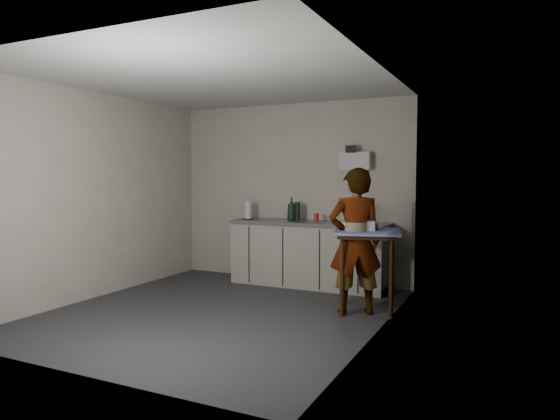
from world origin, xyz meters
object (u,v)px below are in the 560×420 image
at_px(kitchen_counter, 309,256).
at_px(bakery_box, 361,222).
at_px(standing_man, 355,241).
at_px(soda_can, 317,217).
at_px(side_table, 367,241).
at_px(soap_bottle, 292,209).
at_px(paper_towel, 248,211).
at_px(dark_bottle, 297,211).
at_px(dish_rack, 353,219).

distance_m(kitchen_counter, bakery_box, 1.51).
distance_m(standing_man, soda_can, 1.45).
bearing_deg(kitchen_counter, standing_man, -47.47).
xyz_separation_m(side_table, soap_bottle, (-1.36, 0.93, 0.26)).
bearing_deg(side_table, soap_bottle, 131.22).
bearing_deg(paper_towel, side_table, -22.81).
height_order(kitchen_counter, side_table, side_table).
distance_m(side_table, soap_bottle, 1.67).
bearing_deg(kitchen_counter, bakery_box, -42.84).
bearing_deg(side_table, bakery_box, 160.62).
distance_m(dark_bottle, dish_rack, 0.86).
bearing_deg(standing_man, side_table, -154.32).
bearing_deg(soda_can, soap_bottle, -172.23).
height_order(dark_bottle, dish_rack, dish_rack).
relative_size(kitchen_counter, dark_bottle, 8.45).
xyz_separation_m(soap_bottle, dark_bottle, (0.07, 0.04, -0.03)).
relative_size(soap_bottle, soda_can, 2.92).
relative_size(paper_towel, bakery_box, 0.69).
xyz_separation_m(standing_man, dark_bottle, (-1.19, 1.11, 0.23)).
relative_size(soap_bottle, bakery_box, 0.85).
bearing_deg(soda_can, dish_rack, -9.09).
bearing_deg(standing_man, paper_towel, -55.68).
bearing_deg(standing_man, soda_can, -79.70).
relative_size(standing_man, soda_can, 14.47).
bearing_deg(paper_towel, standing_man, -27.23).
xyz_separation_m(soda_can, dish_rack, (0.56, -0.09, 0.00)).
bearing_deg(soap_bottle, standing_man, -40.40).
bearing_deg(side_table, dark_bottle, 128.65).
xyz_separation_m(standing_man, paper_towel, (-1.92, 0.99, 0.22)).
bearing_deg(side_table, dish_rack, 101.98).
relative_size(standing_man, dark_bottle, 6.17).
xyz_separation_m(soda_can, dark_bottle, (-0.29, -0.01, 0.08)).
xyz_separation_m(paper_towel, bakery_box, (1.94, -0.84, -0.02)).
xyz_separation_m(kitchen_counter, paper_towel, (-0.92, -0.10, 0.61)).
distance_m(standing_man, bakery_box, 0.25).
bearing_deg(soap_bottle, bakery_box, -35.94).
xyz_separation_m(standing_man, soda_can, (-0.90, 1.12, 0.15)).
distance_m(side_table, bakery_box, 0.22).
relative_size(kitchen_counter, paper_towel, 8.35).
bearing_deg(kitchen_counter, dish_rack, -4.99).
height_order(dark_bottle, paper_towel, paper_towel).
height_order(soda_can, dark_bottle, dark_bottle).
bearing_deg(paper_towel, soda_can, 7.61).
relative_size(side_table, bakery_box, 2.40).
xyz_separation_m(side_table, soda_can, (-1.00, 0.98, 0.15)).
relative_size(kitchen_counter, bakery_box, 5.76).
xyz_separation_m(standing_man, soap_bottle, (-1.26, 1.07, 0.26)).
bearing_deg(side_table, kitchen_counter, 124.83).
relative_size(kitchen_counter, soap_bottle, 6.80).
bearing_deg(dish_rack, dark_bottle, 174.58).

